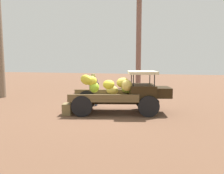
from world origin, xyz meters
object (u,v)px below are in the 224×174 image
wooden_crate (68,109)px  loose_banana_bunch (94,100)px  truck (124,92)px  farmer (93,88)px

wooden_crate → loose_banana_bunch: size_ratio=0.83×
wooden_crate → truck: bearing=24.1°
truck → wooden_crate: (-2.32, -1.04, -0.71)m
farmer → wooden_crate: size_ratio=3.34×
farmer → wooden_crate: (-0.50, -2.05, -0.71)m
truck → loose_banana_bunch: 2.88m
truck → farmer: size_ratio=2.78×
farmer → loose_banana_bunch: 1.15m
truck → farmer: bearing=137.9°
truck → loose_banana_bunch: bearing=126.2°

